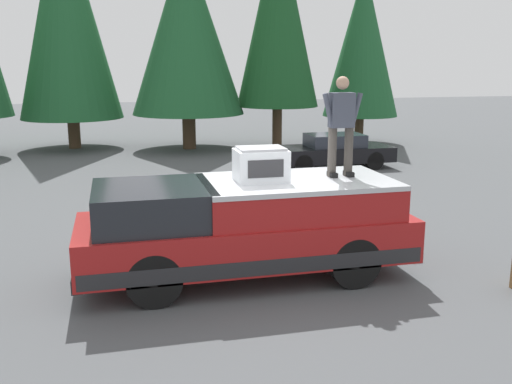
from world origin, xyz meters
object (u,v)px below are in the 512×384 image
pickup_truck (246,227)px  person_on_truck_bed (341,124)px  parked_car_black (332,151)px  compressor_unit (261,164)px

pickup_truck → person_on_truck_bed: 2.37m
pickup_truck → parked_car_black: (9.34, -5.19, -0.29)m
compressor_unit → parked_car_black: (9.33, -4.93, -1.35)m
pickup_truck → parked_car_black: 10.69m
compressor_unit → parked_car_black: size_ratio=0.20×
pickup_truck → person_on_truck_bed: size_ratio=3.28×
pickup_truck → compressor_unit: size_ratio=6.60×
pickup_truck → parked_car_black: size_ratio=1.35×
compressor_unit → person_on_truck_bed: person_on_truck_bed is taller
pickup_truck → compressor_unit: 1.08m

